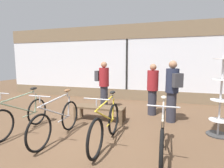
{
  "coord_description": "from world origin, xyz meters",
  "views": [
    {
      "loc": [
        1.6,
        -3.33,
        1.65
      ],
      "look_at": [
        0.0,
        1.88,
        0.95
      ],
      "focal_mm": 28.0,
      "sensor_mm": 36.0,
      "label": 1
    }
  ],
  "objects": [
    {
      "name": "bicycle_far_left",
      "position": [
        -1.59,
        -0.17,
        0.39
      ],
      "size": [
        0.46,
        1.77,
        1.03
      ],
      "color": "black",
      "rests_on": "ground_plane"
    },
    {
      "name": "bicycle_left",
      "position": [
        -0.58,
        -0.23,
        0.4
      ],
      "size": [
        0.46,
        1.78,
        1.03
      ],
      "color": "black",
      "rests_on": "ground_plane"
    },
    {
      "name": "display_bench",
      "position": [
        -0.13,
        1.11,
        0.34
      ],
      "size": [
        1.4,
        0.44,
        0.41
      ],
      "color": "brown",
      "rests_on": "ground_plane"
    },
    {
      "name": "customer_by_window",
      "position": [
        1.23,
        2.12,
        0.83
      ],
      "size": [
        0.48,
        0.48,
        1.58
      ],
      "color": "#2D2D38",
      "rests_on": "ground_plane"
    },
    {
      "name": "accessory_rack",
      "position": [
        2.78,
        0.97,
        0.74
      ],
      "size": [
        0.48,
        0.48,
        1.81
      ],
      "color": "#333333",
      "rests_on": "ground_plane"
    },
    {
      "name": "bicycle_right",
      "position": [
        0.51,
        -0.17,
        0.39
      ],
      "size": [
        0.46,
        1.78,
        1.04
      ],
      "color": "black",
      "rests_on": "ground_plane"
    },
    {
      "name": "shop_back_wall",
      "position": [
        0.0,
        4.05,
        1.64
      ],
      "size": [
        12.0,
        0.08,
        3.2
      ],
      "color": "#7A664C",
      "rests_on": "ground_plane"
    },
    {
      "name": "ground_plane",
      "position": [
        0.0,
        0.0,
        0.0
      ],
      "size": [
        24.0,
        24.0,
        0.0
      ],
      "primitive_type": "plane",
      "color": "brown"
    },
    {
      "name": "customer_mid_floor",
      "position": [
        -0.45,
        2.33,
        0.89
      ],
      "size": [
        0.52,
        0.38,
        1.65
      ],
      "color": "#2D2D38",
      "rests_on": "ground_plane"
    },
    {
      "name": "bicycle_far_right",
      "position": [
        1.59,
        -0.3,
        0.37
      ],
      "size": [
        0.46,
        1.69,
        1.02
      ],
      "color": "black",
      "rests_on": "ground_plane"
    },
    {
      "name": "customer_near_rack",
      "position": [
        1.79,
        1.59,
        0.9
      ],
      "size": [
        0.5,
        0.56,
        1.68
      ],
      "color": "#2D2D38",
      "rests_on": "ground_plane"
    }
  ]
}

